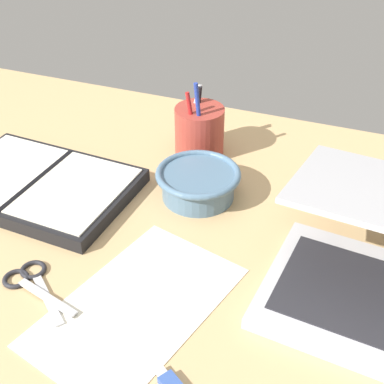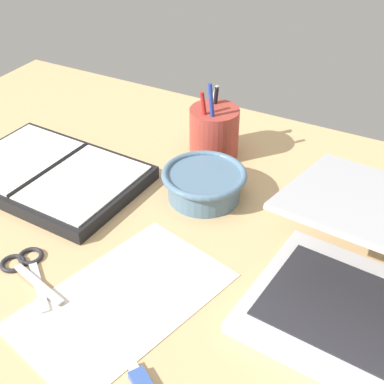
# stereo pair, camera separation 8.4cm
# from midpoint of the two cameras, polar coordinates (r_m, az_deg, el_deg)

# --- Properties ---
(desk_top) EXTENTS (1.40, 1.00, 0.02)m
(desk_top) POSITION_cam_midpoint_polar(r_m,az_deg,el_deg) (0.84, -0.34, -6.72)
(desk_top) COLOR tan
(desk_top) RESTS_ON ground
(bowl) EXTENTS (0.15, 0.15, 0.05)m
(bowl) POSITION_cam_midpoint_polar(r_m,az_deg,el_deg) (0.93, 3.88, 0.88)
(bowl) COLOR slate
(bowl) RESTS_ON desk_top
(pen_cup) EXTENTS (0.10, 0.10, 0.16)m
(pen_cup) POSITION_cam_midpoint_polar(r_m,az_deg,el_deg) (1.04, 4.67, 6.35)
(pen_cup) COLOR #9E382D
(pen_cup) RESTS_ON desk_top
(planner) EXTENTS (0.34, 0.24, 0.03)m
(planner) POSITION_cam_midpoint_polar(r_m,az_deg,el_deg) (1.00, -12.51, 1.72)
(planner) COLOR black
(planner) RESTS_ON desk_top
(scissors) EXTENTS (0.14, 0.10, 0.01)m
(scissors) POSITION_cam_midpoint_polar(r_m,az_deg,el_deg) (0.83, -14.54, -7.79)
(scissors) COLOR #B7B7BC
(scissors) RESTS_ON desk_top
(paper_sheet_front) EXTENTS (0.25, 0.33, 0.00)m
(paper_sheet_front) POSITION_cam_midpoint_polar(r_m,az_deg,el_deg) (0.76, -4.20, -11.55)
(paper_sheet_front) COLOR silver
(paper_sheet_front) RESTS_ON desk_top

